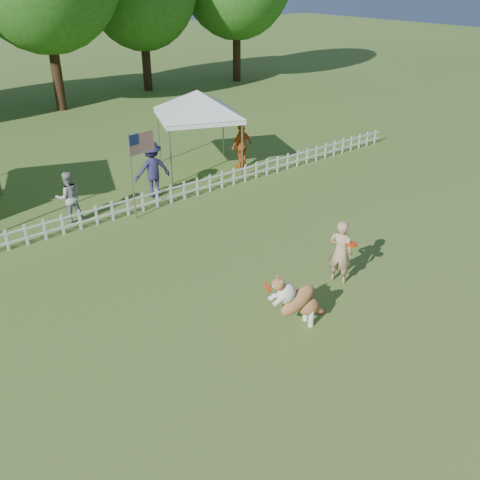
{
  "coord_description": "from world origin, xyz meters",
  "views": [
    {
      "loc": [
        -7.29,
        -6.33,
        6.59
      ],
      "look_at": [
        -0.54,
        2.0,
        1.1
      ],
      "focal_mm": 40.0,
      "sensor_mm": 36.0,
      "label": 1
    }
  ],
  "objects_px": {
    "canopy_tent_right": "(199,132)",
    "spectator_a": "(69,197)",
    "frisbee_on_turf": "(320,311)",
    "handler": "(340,252)",
    "flag_pole": "(132,178)",
    "dog": "(298,300)",
    "spectator_c": "(242,146)",
    "spectator_b": "(152,169)"
  },
  "relations": [
    {
      "from": "handler",
      "to": "canopy_tent_right",
      "type": "height_order",
      "value": "canopy_tent_right"
    },
    {
      "from": "spectator_b",
      "to": "spectator_a",
      "type": "bearing_deg",
      "value": 11.71
    },
    {
      "from": "flag_pole",
      "to": "canopy_tent_right",
      "type": "bearing_deg",
      "value": 18.12
    },
    {
      "from": "dog",
      "to": "flag_pole",
      "type": "bearing_deg",
      "value": 106.32
    },
    {
      "from": "dog",
      "to": "frisbee_on_turf",
      "type": "relative_size",
      "value": 5.7
    },
    {
      "from": "frisbee_on_turf",
      "to": "spectator_a",
      "type": "distance_m",
      "value": 8.08
    },
    {
      "from": "spectator_b",
      "to": "spectator_c",
      "type": "xyz_separation_m",
      "value": [
        3.94,
        0.37,
        -0.08
      ]
    },
    {
      "from": "dog",
      "to": "spectator_a",
      "type": "relative_size",
      "value": 0.84
    },
    {
      "from": "frisbee_on_turf",
      "to": "dog",
      "type": "bearing_deg",
      "value": -175.8
    },
    {
      "from": "canopy_tent_right",
      "to": "spectator_b",
      "type": "distance_m",
      "value": 2.92
    },
    {
      "from": "spectator_c",
      "to": "dog",
      "type": "bearing_deg",
      "value": 51.25
    },
    {
      "from": "flag_pole",
      "to": "spectator_a",
      "type": "bearing_deg",
      "value": 133.85
    },
    {
      "from": "canopy_tent_right",
      "to": "spectator_a",
      "type": "bearing_deg",
      "value": -144.09
    },
    {
      "from": "spectator_a",
      "to": "spectator_c",
      "type": "xyz_separation_m",
      "value": [
        6.79,
        0.52,
        0.07
      ]
    },
    {
      "from": "spectator_c",
      "to": "spectator_a",
      "type": "bearing_deg",
      "value": -1.83
    },
    {
      "from": "handler",
      "to": "flag_pole",
      "type": "relative_size",
      "value": 0.61
    },
    {
      "from": "canopy_tent_right",
      "to": "spectator_a",
      "type": "relative_size",
      "value": 1.86
    },
    {
      "from": "dog",
      "to": "spectator_a",
      "type": "xyz_separation_m",
      "value": [
        -1.49,
        7.78,
        0.12
      ]
    },
    {
      "from": "flag_pole",
      "to": "spectator_c",
      "type": "distance_m",
      "value": 5.49
    },
    {
      "from": "dog",
      "to": "spectator_a",
      "type": "bearing_deg",
      "value": 117.53
    },
    {
      "from": "dog",
      "to": "frisbee_on_turf",
      "type": "height_order",
      "value": "dog"
    },
    {
      "from": "dog",
      "to": "flag_pole",
      "type": "distance_m",
      "value": 6.8
    },
    {
      "from": "canopy_tent_right",
      "to": "spectator_c",
      "type": "height_order",
      "value": "canopy_tent_right"
    },
    {
      "from": "dog",
      "to": "frisbee_on_turf",
      "type": "distance_m",
      "value": 0.97
    },
    {
      "from": "handler",
      "to": "spectator_b",
      "type": "height_order",
      "value": "spectator_b"
    },
    {
      "from": "flag_pole",
      "to": "spectator_c",
      "type": "height_order",
      "value": "flag_pole"
    },
    {
      "from": "spectator_a",
      "to": "spectator_b",
      "type": "xyz_separation_m",
      "value": [
        2.85,
        0.15,
        0.15
      ]
    },
    {
      "from": "handler",
      "to": "spectator_c",
      "type": "relative_size",
      "value": 0.95
    },
    {
      "from": "dog",
      "to": "spectator_a",
      "type": "height_order",
      "value": "spectator_a"
    },
    {
      "from": "handler",
      "to": "spectator_c",
      "type": "bearing_deg",
      "value": -44.36
    },
    {
      "from": "handler",
      "to": "canopy_tent_right",
      "type": "distance_m",
      "value": 8.7
    },
    {
      "from": "frisbee_on_turf",
      "to": "canopy_tent_right",
      "type": "relative_size",
      "value": 0.08
    },
    {
      "from": "frisbee_on_turf",
      "to": "spectator_c",
      "type": "height_order",
      "value": "spectator_c"
    },
    {
      "from": "spectator_a",
      "to": "canopy_tent_right",
      "type": "bearing_deg",
      "value": -158.77
    },
    {
      "from": "spectator_b",
      "to": "spectator_c",
      "type": "relative_size",
      "value": 1.1
    },
    {
      "from": "spectator_b",
      "to": "frisbee_on_turf",
      "type": "bearing_deg",
      "value": 94.26
    },
    {
      "from": "handler",
      "to": "dog",
      "type": "height_order",
      "value": "handler"
    },
    {
      "from": "handler",
      "to": "dog",
      "type": "bearing_deg",
      "value": 87.39
    },
    {
      "from": "dog",
      "to": "spectator_c",
      "type": "distance_m",
      "value": 9.85
    },
    {
      "from": "handler",
      "to": "flag_pole",
      "type": "distance_m",
      "value": 6.43
    },
    {
      "from": "frisbee_on_turf",
      "to": "spectator_b",
      "type": "distance_m",
      "value": 7.95
    },
    {
      "from": "spectator_b",
      "to": "dog",
      "type": "bearing_deg",
      "value": 88.97
    }
  ]
}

